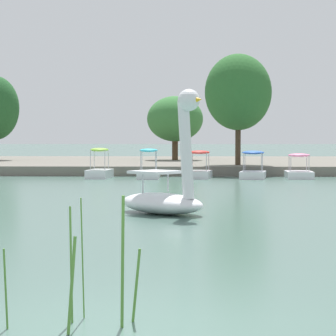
# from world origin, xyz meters

# --- Properties ---
(ground_plane) EXTENTS (538.25, 538.25, 0.00)m
(ground_plane) POSITION_xyz_m (0.00, 0.00, 0.00)
(ground_plane) COLOR #47665B
(shore_bank_far) EXTENTS (121.08, 22.57, 0.57)m
(shore_bank_far) POSITION_xyz_m (0.00, 41.87, 0.28)
(shore_bank_far) COLOR #6B665B
(shore_bank_far) RESTS_ON ground_plane
(swan_boat) EXTENTS (3.11, 2.93, 3.54)m
(swan_boat) POSITION_xyz_m (0.14, 11.62, 0.74)
(swan_boat) COLOR white
(swan_boat) RESTS_ON ground_plane
(pedal_boat_pink) EXTENTS (1.52, 2.31, 1.37)m
(pedal_boat_pink) POSITION_xyz_m (6.91, 29.03, 0.40)
(pedal_boat_pink) COLOR white
(pedal_boat_pink) RESTS_ON ground_plane
(pedal_boat_blue) EXTENTS (1.67, 2.32, 1.52)m
(pedal_boat_blue) POSITION_xyz_m (4.36, 28.70, 0.48)
(pedal_boat_blue) COLOR white
(pedal_boat_blue) RESTS_ON ground_plane
(pedal_boat_red) EXTENTS (1.52, 2.24, 1.53)m
(pedal_boat_red) POSITION_xyz_m (1.43, 28.98, 0.49)
(pedal_boat_red) COLOR white
(pedal_boat_red) RESTS_ON ground_plane
(pedal_boat_cyan) EXTENTS (1.18, 2.27, 1.64)m
(pedal_boat_cyan) POSITION_xyz_m (-1.34, 28.62, 0.45)
(pedal_boat_cyan) COLOR white
(pedal_boat_cyan) RESTS_ON ground_plane
(pedal_boat_lime) EXTENTS (1.35, 2.34, 1.67)m
(pedal_boat_lime) POSITION_xyz_m (-4.09, 28.99, 0.45)
(pedal_boat_lime) COLOR white
(pedal_boat_lime) RESTS_ON ground_plane
(tree_broadleaf_right) EXTENTS (5.62, 5.63, 4.84)m
(tree_broadleaf_right) POSITION_xyz_m (-0.15, 42.56, 3.67)
(tree_broadleaf_right) COLOR #4C3823
(tree_broadleaf_right) RESTS_ON shore_bank_far
(tree_sapling_by_fence) EXTENTS (5.55, 5.49, 6.79)m
(tree_sapling_by_fence) POSITION_xyz_m (3.88, 33.14, 5.01)
(tree_sapling_by_fence) COLOR #423323
(tree_sapling_by_fence) RESTS_ON shore_bank_far
(reed_clump_foreground) EXTENTS (2.71, 0.81, 1.52)m
(reed_clump_foreground) POSITION_xyz_m (-0.80, 0.36, 0.63)
(reed_clump_foreground) COLOR #4C7F33
(reed_clump_foreground) RESTS_ON ground_plane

